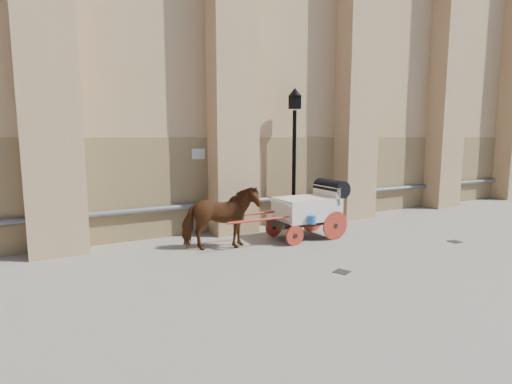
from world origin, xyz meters
TOP-DOWN VIEW (x-y plane):
  - ground at (0.00, 0.00)m, footprint 90.00×90.00m
  - horse at (-2.13, 1.98)m, footprint 2.19×1.36m
  - carriage at (0.77, 1.90)m, footprint 3.95×1.41m
  - street_lamp at (1.16, 3.40)m, footprint 0.43×0.43m
  - drain_grate_near at (-0.48, -1.02)m, footprint 0.42×0.42m
  - drain_grate_far at (4.13, -0.55)m, footprint 0.35×0.35m

SIDE VIEW (x-z plane):
  - ground at x=0.00m, z-range 0.00..0.00m
  - drain_grate_near at x=-0.48m, z-range 0.00..0.01m
  - drain_grate_far at x=4.13m, z-range 0.00..0.01m
  - horse at x=-2.13m, z-range 0.00..1.72m
  - carriage at x=0.77m, z-range 0.07..1.79m
  - street_lamp at x=1.16m, z-range 0.16..4.77m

